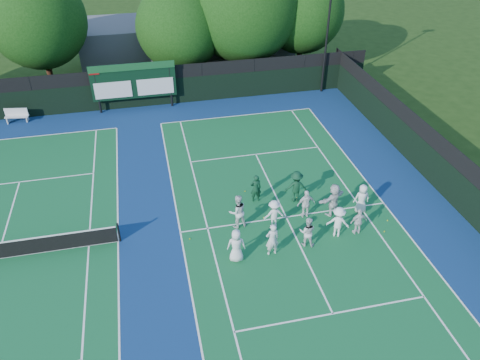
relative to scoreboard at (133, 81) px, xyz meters
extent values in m
plane|color=#1B360E|center=(7.01, -15.59, -2.19)|extent=(120.00, 120.00, 0.00)
cube|color=navy|center=(1.01, -14.59, -2.19)|extent=(34.00, 32.00, 0.01)
cube|color=#135D2E|center=(7.01, -14.59, -2.18)|extent=(10.97, 23.77, 0.00)
cube|color=white|center=(7.01, -2.70, -2.18)|extent=(10.97, 0.08, 0.00)
cube|color=white|center=(1.53, -14.59, -2.18)|extent=(0.08, 23.77, 0.00)
cube|color=white|center=(12.50, -14.59, -2.18)|extent=(0.08, 23.77, 0.00)
cube|color=white|center=(2.90, -14.59, -2.18)|extent=(0.08, 23.77, 0.00)
cube|color=white|center=(11.13, -14.59, -2.18)|extent=(0.08, 23.77, 0.00)
cube|color=white|center=(7.01, -20.99, -2.18)|extent=(8.23, 0.08, 0.00)
cube|color=white|center=(7.01, -8.19, -2.18)|extent=(8.23, 0.08, 0.00)
cube|color=white|center=(7.01, -14.59, -2.18)|extent=(0.08, 12.80, 0.00)
cube|color=white|center=(-6.99, -2.70, -2.18)|extent=(10.97, 0.08, 0.00)
cube|color=white|center=(-1.50, -14.59, -2.18)|extent=(0.08, 23.77, 0.00)
cube|color=white|center=(-2.87, -14.59, -2.18)|extent=(0.08, 23.77, 0.00)
cube|color=white|center=(-6.99, -8.19, -2.18)|extent=(8.23, 0.08, 0.00)
cube|color=black|center=(1.01, 0.41, -1.19)|extent=(34.00, 0.08, 2.00)
cube|color=black|center=(1.01, 0.41, 0.31)|extent=(34.00, 0.05, 1.00)
cube|color=black|center=(16.01, -14.59, -1.19)|extent=(0.08, 32.00, 2.00)
cube|color=black|center=(16.01, -14.59, 0.31)|extent=(0.05, 32.00, 1.00)
cylinder|color=black|center=(-2.59, 0.01, -0.44)|extent=(0.16, 0.16, 3.50)
cylinder|color=black|center=(2.61, 0.01, -0.44)|extent=(0.16, 0.16, 3.50)
cube|color=black|center=(0.01, 0.01, 0.01)|extent=(6.00, 0.15, 2.60)
cube|color=#164D23|center=(0.01, -0.09, 1.11)|extent=(6.00, 0.05, 0.50)
cube|color=silver|center=(-1.49, -0.09, -0.49)|extent=(2.60, 0.04, 1.20)
cube|color=silver|center=(1.51, -0.09, -0.49)|extent=(2.60, 0.04, 1.20)
cube|color=maroon|center=(-2.59, -0.09, 1.01)|extent=(0.70, 0.04, 0.50)
cube|color=#5D5E63|center=(5.01, 8.41, -0.19)|extent=(18.00, 6.00, 4.00)
cylinder|color=black|center=(14.51, 0.11, 2.81)|extent=(0.16, 0.16, 10.00)
cylinder|color=black|center=(-1.39, -14.59, -1.64)|extent=(0.10, 0.10, 1.10)
cube|color=silver|center=(-8.26, -0.29, -1.74)|extent=(1.65, 0.69, 0.06)
cube|color=silver|center=(-8.26, -0.13, -1.45)|extent=(1.59, 0.33, 0.53)
cube|color=silver|center=(-8.90, -0.29, -1.98)|extent=(0.13, 0.38, 0.43)
cube|color=silver|center=(-7.62, -0.29, -1.98)|extent=(0.13, 0.38, 0.43)
cylinder|color=black|center=(-6.19, 3.91, -0.58)|extent=(0.44, 0.44, 3.22)
sphere|color=#0F340B|center=(-6.19, 3.91, 3.64)|extent=(6.98, 6.98, 6.98)
sphere|color=#0F340B|center=(-5.59, 4.21, 2.95)|extent=(4.88, 4.88, 4.88)
cylinder|color=black|center=(3.94, 3.91, -1.10)|extent=(0.44, 0.44, 2.19)
sphere|color=#0F340B|center=(3.94, 3.91, 2.51)|extent=(6.69, 6.69, 6.69)
sphere|color=#0F340B|center=(4.54, 4.21, 1.84)|extent=(4.68, 4.68, 4.68)
cylinder|color=black|center=(9.05, 3.91, -0.81)|extent=(0.44, 0.44, 2.75)
sphere|color=#0F340B|center=(9.05, 3.91, 3.82)|extent=(8.68, 8.68, 8.68)
sphere|color=#0F340B|center=(9.65, 4.21, 2.95)|extent=(6.08, 6.08, 6.08)
cylinder|color=black|center=(13.81, 3.91, -0.78)|extent=(0.44, 0.44, 2.82)
sphere|color=#0F340B|center=(13.81, 3.91, 3.13)|extent=(6.67, 6.67, 6.67)
sphere|color=#0F340B|center=(14.41, 4.21, 2.47)|extent=(4.67, 4.67, 4.67)
sphere|color=#B6C417|center=(5.86, -14.41, -2.16)|extent=(0.07, 0.07, 0.07)
sphere|color=#B6C417|center=(8.06, -13.14, -2.16)|extent=(0.07, 0.07, 0.07)
sphere|color=#B6C417|center=(12.00, -16.01, -2.16)|extent=(0.07, 0.07, 0.07)
sphere|color=#B6C417|center=(1.92, -15.20, -2.16)|extent=(0.07, 0.07, 0.07)
sphere|color=#B6C417|center=(5.45, -11.93, -2.16)|extent=(0.07, 0.07, 0.07)
sphere|color=#B6C417|center=(11.44, -16.77, -2.16)|extent=(0.07, 0.07, 0.07)
imported|color=white|center=(3.84, -17.05, -1.32)|extent=(0.92, 0.68, 1.73)
imported|color=silver|center=(5.54, -17.03, -1.31)|extent=(0.68, 0.48, 1.76)
imported|color=silver|center=(7.33, -16.78, -1.39)|extent=(0.95, 0.85, 1.61)
imported|color=white|center=(9.00, -16.47, -1.35)|extent=(1.24, 1.01, 1.67)
imported|color=silver|center=(10.05, -16.54, -1.46)|extent=(0.87, 0.39, 1.46)
imported|color=silver|center=(4.41, -14.72, -1.26)|extent=(1.01, 0.85, 1.86)
imported|color=white|center=(6.16, -15.13, -1.40)|extent=(1.04, 0.63, 1.57)
imported|color=white|center=(7.98, -14.72, -1.38)|extent=(0.97, 0.44, 1.62)
imported|color=silver|center=(9.42, -14.82, -1.27)|extent=(1.78, 1.20, 1.84)
imported|color=white|center=(10.95, -14.94, -1.37)|extent=(0.86, 0.62, 1.64)
imported|color=#0E3620|center=(5.81, -12.85, -1.37)|extent=(0.60, 0.40, 1.65)
imported|color=#0F3821|center=(7.91, -13.31, -1.27)|extent=(1.26, 0.81, 1.84)
camera|label=1|loc=(0.56, -32.47, 13.09)|focal=35.00mm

